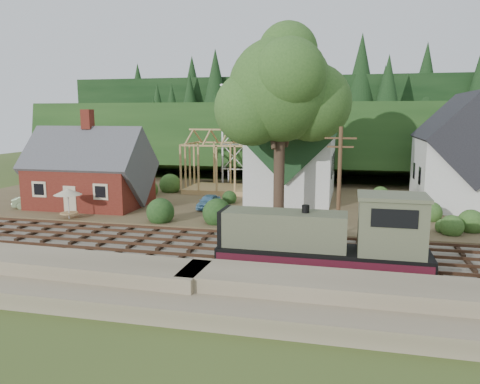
% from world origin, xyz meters
% --- Properties ---
extents(ground, '(140.00, 140.00, 0.00)m').
position_xyz_m(ground, '(0.00, 0.00, 0.00)').
color(ground, '#384C1E').
rests_on(ground, ground).
extents(embankment, '(64.00, 5.00, 1.60)m').
position_xyz_m(embankment, '(0.00, -8.50, 0.00)').
color(embankment, '#7F7259').
rests_on(embankment, ground).
extents(railroad_bed, '(64.00, 11.00, 0.16)m').
position_xyz_m(railroad_bed, '(0.00, 0.00, 0.08)').
color(railroad_bed, '#726B5B').
rests_on(railroad_bed, ground).
extents(village_flat, '(64.00, 26.00, 0.30)m').
position_xyz_m(village_flat, '(0.00, 18.00, 0.15)').
color(village_flat, brown).
rests_on(village_flat, ground).
extents(hillside, '(70.00, 28.96, 12.74)m').
position_xyz_m(hillside, '(0.00, 42.00, 0.00)').
color(hillside, '#1E3F19').
rests_on(hillside, ground).
extents(ridge, '(80.00, 20.00, 12.00)m').
position_xyz_m(ridge, '(0.00, 58.00, 0.00)').
color(ridge, black).
rests_on(ridge, ground).
extents(depot, '(10.80, 7.41, 9.00)m').
position_xyz_m(depot, '(-16.00, 11.00, 3.21)').
color(depot, '#581A14').
rests_on(depot, village_flat).
extents(church, '(8.40, 15.17, 13.00)m').
position_xyz_m(church, '(2.00, 19.68, 5.18)').
color(church, silver).
rests_on(church, village_flat).
extents(farmhouse, '(8.40, 10.80, 10.60)m').
position_xyz_m(farmhouse, '(18.00, 19.00, 4.87)').
color(farmhouse, silver).
rests_on(farmhouse, village_flat).
extents(timber_frame, '(8.20, 6.20, 6.99)m').
position_xyz_m(timber_frame, '(-6.00, 22.00, 3.27)').
color(timber_frame, tan).
rests_on(timber_frame, village_flat).
extents(lattice_tower, '(3.20, 3.20, 12.12)m').
position_xyz_m(lattice_tower, '(-6.00, 28.00, 10.03)').
color(lattice_tower, silver).
rests_on(lattice_tower, village_flat).
extents(big_tree, '(10.90, 8.40, 14.70)m').
position_xyz_m(big_tree, '(2.17, 10.08, 10.22)').
color(big_tree, '#38281E').
rests_on(big_tree, village_flat).
extents(telegraph_pole_near, '(2.20, 0.28, 8.00)m').
position_xyz_m(telegraph_pole_near, '(7.00, 5.20, 4.25)').
color(telegraph_pole_near, '#4C331E').
rests_on(telegraph_pole_near, ground).
extents(locomotive, '(11.29, 2.82, 4.54)m').
position_xyz_m(locomotive, '(6.79, -3.00, 2.03)').
color(locomotive, black).
rests_on(locomotive, railroad_bed).
extents(car_blue, '(1.56, 3.74, 1.26)m').
position_xyz_m(car_blue, '(-4.83, 12.28, 0.93)').
color(car_blue, teal).
rests_on(car_blue, village_flat).
extents(car_green, '(4.06, 2.65, 1.26)m').
position_xyz_m(car_green, '(-20.49, 8.81, 0.93)').
color(car_green, '#8CAB76').
rests_on(car_green, village_flat).
extents(patio_set, '(2.26, 2.26, 2.52)m').
position_xyz_m(patio_set, '(-14.84, 5.50, 2.44)').
color(patio_set, silver).
rests_on(patio_set, village_flat).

